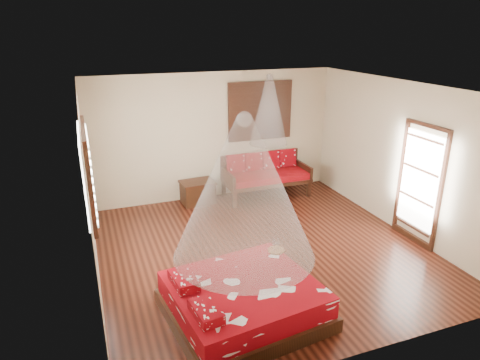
{
  "coord_description": "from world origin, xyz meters",
  "views": [
    {
      "loc": [
        -2.71,
        -6.1,
        3.7
      ],
      "look_at": [
        -0.24,
        0.52,
        1.15
      ],
      "focal_mm": 32.0,
      "sensor_mm": 36.0,
      "label": 1
    }
  ],
  "objects": [
    {
      "name": "storage_chest",
      "position": [
        -0.52,
        2.45,
        0.25
      ],
      "size": [
        0.76,
        0.58,
        0.5
      ],
      "rotation": [
        0.0,
        0.0,
        0.07
      ],
      "color": "black",
      "rests_on": "floor"
    },
    {
      "name": "daybed",
      "position": [
        1.07,
        2.39,
        0.52
      ],
      "size": [
        1.94,
        0.86,
        0.98
      ],
      "color": "black",
      "rests_on": "floor"
    },
    {
      "name": "room",
      "position": [
        0.0,
        0.0,
        1.4
      ],
      "size": [
        5.54,
        5.54,
        2.84
      ],
      "color": "black",
      "rests_on": "ground"
    },
    {
      "name": "glazed_door",
      "position": [
        2.72,
        -0.6,
        1.07
      ],
      "size": [
        0.08,
        1.02,
        2.16
      ],
      "color": "black",
      "rests_on": "floor"
    },
    {
      "name": "window_left",
      "position": [
        -2.71,
        0.2,
        1.7
      ],
      "size": [
        0.1,
        1.74,
        1.34
      ],
      "color": "black",
      "rests_on": "wall_left"
    },
    {
      "name": "mosquito_net_main",
      "position": [
        -0.98,
        -1.6,
        1.85
      ],
      "size": [
        1.8,
        1.8,
        1.8
      ],
      "primitive_type": "cone",
      "color": "silver",
      "rests_on": "ceiling"
    },
    {
      "name": "wine_tray",
      "position": [
        -0.21,
        -0.95,
        0.55
      ],
      "size": [
        0.25,
        0.25,
        0.2
      ],
      "rotation": [
        0.0,
        0.0,
        0.28
      ],
      "color": "brown",
      "rests_on": "bed"
    },
    {
      "name": "mosquito_net_daybed",
      "position": [
        1.07,
        2.25,
        2.0
      ],
      "size": [
        0.84,
        0.84,
        1.5
      ],
      "primitive_type": "cone",
      "color": "silver",
      "rests_on": "ceiling"
    },
    {
      "name": "bed",
      "position": [
        -0.99,
        -1.6,
        0.25
      ],
      "size": [
        2.14,
        1.98,
        0.63
      ],
      "rotation": [
        0.0,
        0.0,
        0.13
      ],
      "color": "black",
      "rests_on": "floor"
    },
    {
      "name": "shutter_panel",
      "position": [
        1.07,
        2.72,
        1.9
      ],
      "size": [
        1.52,
        0.06,
        1.32
      ],
      "color": "black",
      "rests_on": "wall_back"
    }
  ]
}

